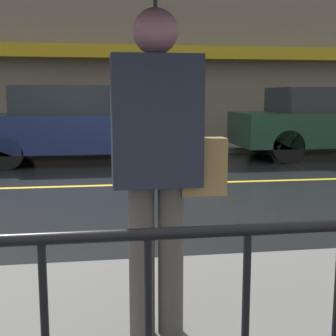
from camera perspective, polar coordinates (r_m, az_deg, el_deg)
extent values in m
plane|color=black|center=(7.56, -5.22, -2.08)|extent=(80.00, 80.00, 0.00)
cube|color=#60605E|center=(12.39, -6.59, 2.49)|extent=(28.00, 2.16, 0.13)
cube|color=gold|center=(7.56, -5.22, -2.05)|extent=(25.20, 0.12, 0.01)
cube|color=#706656|center=(13.68, -7.04, 17.04)|extent=(28.00, 0.30, 6.78)
cube|color=#B79319|center=(13.17, -6.92, 13.90)|extent=(16.80, 0.55, 0.35)
cylinder|color=black|center=(1.39, 9.73, -7.45)|extent=(12.00, 0.04, 0.04)
cylinder|color=#4C4742|center=(2.55, -3.22, -11.28)|extent=(0.14, 0.14, 0.83)
cylinder|color=#4C4742|center=(2.57, 0.33, -11.12)|extent=(0.14, 0.14, 0.83)
cube|color=#232838|center=(2.41, -1.51, 5.75)|extent=(0.45, 0.27, 0.66)
sphere|color=#A36C79|center=(2.42, -1.55, 16.32)|extent=(0.23, 0.23, 0.23)
cylinder|color=#262628|center=(2.42, -1.54, 14.55)|extent=(0.02, 0.02, 0.74)
cube|color=#9E7A47|center=(2.48, 4.24, 0.22)|extent=(0.24, 0.12, 0.30)
cube|color=#19234C|center=(10.18, -10.62, 4.32)|extent=(4.47, 1.76, 0.77)
cube|color=#1E2328|center=(10.16, -11.75, 8.11)|extent=(2.32, 1.62, 0.59)
cylinder|color=black|center=(11.02, -3.21, 3.04)|extent=(0.63, 0.22, 0.63)
cylinder|color=black|center=(9.49, -2.32, 2.11)|extent=(0.63, 0.22, 0.63)
cylinder|color=black|center=(11.11, -17.60, 2.69)|extent=(0.63, 0.22, 0.63)
cylinder|color=black|center=(9.60, -19.01, 1.71)|extent=(0.63, 0.22, 0.63)
cube|color=#193828|center=(11.49, 19.25, 4.59)|extent=(4.45, 1.78, 0.74)
cube|color=#1E2328|center=(11.39, 18.62, 7.87)|extent=(2.32, 1.63, 0.56)
cylinder|color=black|center=(11.67, 11.37, 3.40)|extent=(0.71, 0.22, 0.71)
cylinder|color=black|center=(10.23, 14.33, 2.55)|extent=(0.71, 0.22, 0.71)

